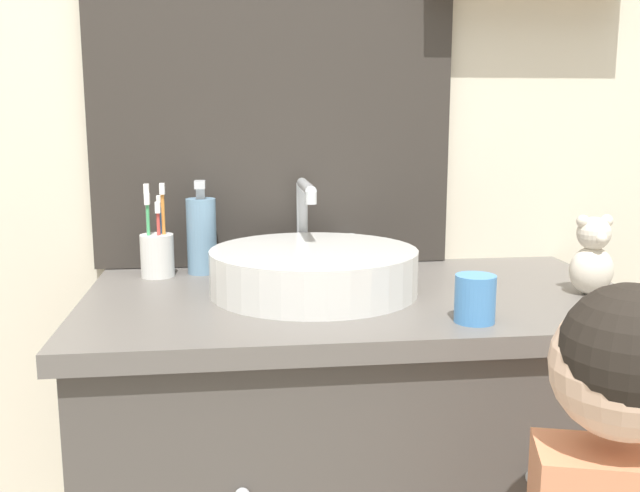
% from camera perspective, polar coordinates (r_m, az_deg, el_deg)
% --- Properties ---
extents(wall_back, '(3.20, 0.18, 2.50)m').
position_cam_1_polar(wall_back, '(1.60, 1.88, 14.66)').
color(wall_back, beige).
rests_on(wall_back, ground_plane).
extents(sink_basin, '(0.38, 0.44, 0.19)m').
position_cam_1_polar(sink_basin, '(1.33, -0.44, -1.81)').
color(sink_basin, silver).
rests_on(sink_basin, vanity_counter).
extents(toothbrush_holder, '(0.07, 0.07, 0.19)m').
position_cam_1_polar(toothbrush_holder, '(1.48, -12.90, -0.41)').
color(toothbrush_holder, silver).
rests_on(toothbrush_holder, vanity_counter).
extents(soap_dispenser, '(0.06, 0.06, 0.19)m').
position_cam_1_polar(soap_dispenser, '(1.49, -9.46, 0.90)').
color(soap_dispenser, '#6B93B2').
rests_on(soap_dispenser, vanity_counter).
extents(teddy_bear, '(0.08, 0.07, 0.15)m').
position_cam_1_polar(teddy_bear, '(1.39, 20.96, -0.83)').
color(teddy_bear, beige).
rests_on(teddy_bear, vanity_counter).
extents(drinking_cup, '(0.06, 0.06, 0.08)m').
position_cam_1_polar(drinking_cup, '(1.16, 12.30, -4.14)').
color(drinking_cup, '#4789D1').
rests_on(drinking_cup, vanity_counter).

